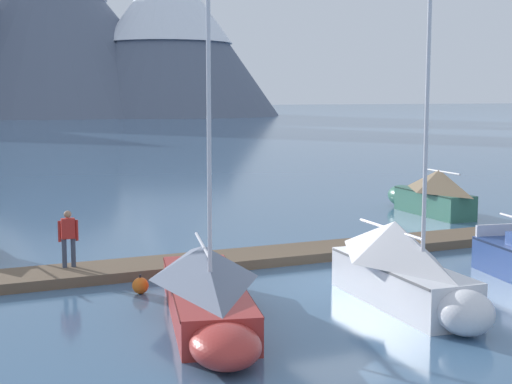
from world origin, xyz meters
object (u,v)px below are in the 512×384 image
(sailboat_mid_dock_port, at_px, (404,267))
(sailboat_far_berth, at_px, (431,193))
(mooring_buoy_inner_mooring, at_px, (140,286))
(person_on_dock, at_px, (68,235))
(sailboat_second_berth, at_px, (207,287))

(sailboat_mid_dock_port, distance_m, sailboat_far_berth, 15.69)
(sailboat_far_berth, relative_size, mooring_buoy_inner_mooring, 13.09)
(person_on_dock, relative_size, mooring_buoy_inner_mooring, 3.19)
(sailboat_second_berth, xyz_separation_m, person_on_dock, (-2.20, 5.73, 0.47))
(sailboat_second_berth, height_order, person_on_dock, sailboat_second_berth)
(sailboat_far_berth, height_order, mooring_buoy_inner_mooring, sailboat_far_berth)
(mooring_buoy_inner_mooring, bearing_deg, sailboat_mid_dock_port, -34.18)
(person_on_dock, distance_m, mooring_buoy_inner_mooring, 3.23)
(mooring_buoy_inner_mooring, bearing_deg, person_on_dock, 117.17)
(mooring_buoy_inner_mooring, bearing_deg, sailboat_far_berth, 27.48)
(sailboat_mid_dock_port, height_order, person_on_dock, sailboat_mid_dock_port)
(sailboat_mid_dock_port, height_order, mooring_buoy_inner_mooring, sailboat_mid_dock_port)
(person_on_dock, xyz_separation_m, mooring_buoy_inner_mooring, (1.40, -2.72, -1.04))
(sailboat_far_berth, xyz_separation_m, person_on_dock, (-17.15, -5.47, 0.30))
(sailboat_mid_dock_port, relative_size, sailboat_far_berth, 1.17)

